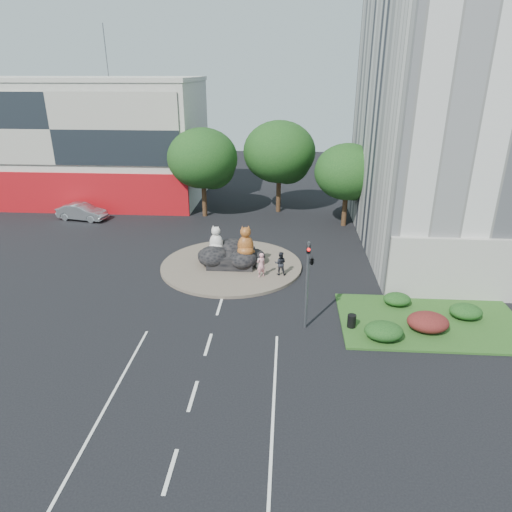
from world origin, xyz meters
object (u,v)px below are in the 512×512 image
at_px(pedestrian_pink, 261,265).
at_px(kitten_white, 258,263).
at_px(parked_car, 82,212).
at_px(litter_bin, 352,321).
at_px(kitten_calico, 212,262).
at_px(pedestrian_dark, 280,263).
at_px(cat_white, 216,238).
at_px(cat_tabby, 246,241).

bearing_deg(pedestrian_pink, kitten_white, -112.99).
height_order(pedestrian_pink, parked_car, pedestrian_pink).
bearing_deg(litter_bin, parked_car, 141.74).
relative_size(kitten_calico, pedestrian_dark, 0.53).
distance_m(cat_white, kitten_white, 3.47).
distance_m(cat_white, pedestrian_pink, 4.14).
relative_size(cat_white, cat_tabby, 0.87).
relative_size(cat_white, kitten_white, 2.53).
bearing_deg(cat_white, pedestrian_dark, -6.59).
xyz_separation_m(cat_tabby, parked_car, (-16.30, 10.42, -1.40)).
height_order(cat_white, parked_car, cat_white).
bearing_deg(parked_car, pedestrian_pink, -113.77).
relative_size(kitten_calico, litter_bin, 1.21).
height_order(cat_white, cat_tabby, cat_tabby).
relative_size(pedestrian_dark, litter_bin, 2.29).
distance_m(kitten_calico, pedestrian_dark, 4.86).
height_order(cat_tabby, pedestrian_pink, cat_tabby).
distance_m(parked_car, litter_bin, 28.95).
relative_size(pedestrian_pink, pedestrian_dark, 1.04).
height_order(kitten_calico, kitten_white, kitten_calico).
xyz_separation_m(kitten_white, pedestrian_pink, (0.28, -1.48, 0.48)).
bearing_deg(cat_white, kitten_white, 0.80).
distance_m(cat_tabby, pedestrian_pink, 2.23).
bearing_deg(pedestrian_dark, pedestrian_pink, 21.01).
distance_m(pedestrian_pink, parked_car, 21.17).
bearing_deg(pedestrian_pink, cat_tabby, -86.60).
distance_m(pedestrian_pink, pedestrian_dark, 1.34).
xyz_separation_m(kitten_white, litter_bin, (5.54, -7.45, -0.09)).
bearing_deg(kitten_calico, cat_white, 120.67).
bearing_deg(pedestrian_pink, pedestrian_dark, 164.79).
bearing_deg(kitten_white, cat_white, 150.14).
xyz_separation_m(pedestrian_pink, pedestrian_dark, (1.27, 0.42, -0.03)).
distance_m(cat_white, cat_tabby, 2.29).
relative_size(kitten_calico, kitten_white, 1.18).
bearing_deg(litter_bin, pedestrian_dark, 122.01).
bearing_deg(kitten_white, pedestrian_dark, -49.70).
bearing_deg(pedestrian_dark, litter_bin, 124.53).
xyz_separation_m(cat_tabby, pedestrian_dark, (2.43, -1.11, -1.15)).
height_order(cat_white, pedestrian_dark, cat_white).
bearing_deg(kitten_white, kitten_calico, 169.91).
height_order(cat_tabby, parked_car, cat_tabby).
bearing_deg(pedestrian_pink, cat_white, -67.95).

